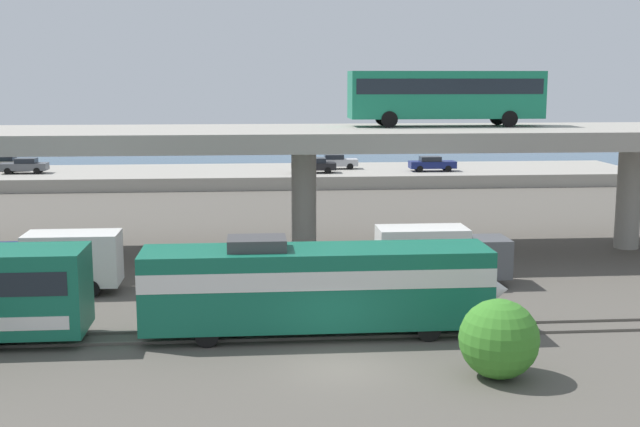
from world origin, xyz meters
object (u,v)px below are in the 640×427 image
train_locomotive (334,283)px  parked_car_3 (336,161)px  service_truck_west (55,261)px  parked_car_4 (25,166)px  transit_bus_on_overpass (446,93)px  parked_car_1 (3,163)px  parked_car_2 (314,165)px  parked_car_5 (432,164)px  service_truck_east (439,254)px

train_locomotive → parked_car_3: bearing=84.0°
service_truck_west → parked_car_4: service_truck_west is taller
parked_car_4 → transit_bus_on_overpass: bearing=136.8°
transit_bus_on_overpass → parked_car_4: bearing=136.8°
parked_car_1 → parked_car_4: size_ratio=0.99×
train_locomotive → parked_car_2: 48.06m
parked_car_2 → parked_car_5: (12.00, 0.45, 0.00)m
service_truck_west → parked_car_3: bearing=-113.1°
service_truck_east → parked_car_3: size_ratio=1.54×
service_truck_west → train_locomotive: bearing=149.3°
service_truck_east → parked_car_1: (-34.68, 44.69, 0.39)m
train_locomotive → parked_car_4: size_ratio=3.42×
service_truck_west → parked_car_5: (28.05, 40.61, 0.39)m
parked_car_3 → parked_car_4: 31.12m
transit_bus_on_overpass → service_truck_east: transit_bus_on_overpass is taller
transit_bus_on_overpass → parked_car_3: transit_bus_on_overpass is taller
transit_bus_on_overpass → service_truck_east: (-2.52, -9.76, -8.06)m
service_truck_east → parked_car_2: size_ratio=1.56×
train_locomotive → service_truck_west: train_locomotive is taller
train_locomotive → transit_bus_on_overpass: 21.02m
parked_car_5 → transit_bus_on_overpass: bearing=-101.2°
train_locomotive → service_truck_west: 15.30m
parked_car_2 → parked_car_4: same height
parked_car_4 → train_locomotive: bearing=117.2°
transit_bus_on_overpass → parked_car_1: bearing=136.8°
parked_car_5 → parked_car_4: bearing=177.8°
train_locomotive → transit_bus_on_overpass: transit_bus_on_overpass is taller
parked_car_2 → parked_car_3: same height
parked_car_1 → parked_car_4: 3.76m
service_truck_west → service_truck_east: bearing=-180.0°
transit_bus_on_overpass → parked_car_5: transit_bus_on_overpass is taller
parked_car_3 → parked_car_5: bearing=-17.4°
parked_car_2 → parked_car_5: bearing=-177.9°
service_truck_east → parked_car_1: bearing=127.8°
train_locomotive → parked_car_2: (2.90, 47.97, -0.16)m
service_truck_west → parked_car_3: 47.38m
train_locomotive → parked_car_1: size_ratio=3.46×
parked_car_3 → parked_car_4: bearing=-177.3°
train_locomotive → service_truck_west: (-13.15, 7.81, -0.56)m
train_locomotive → parked_car_3: (5.42, 51.39, -0.16)m
transit_bus_on_overpass → train_locomotive: bearing=-116.5°
parked_car_1 → parked_car_3: bearing=178.1°
train_locomotive → parked_car_3: train_locomotive is taller
parked_car_3 → parked_car_4: (-31.08, -1.45, 0.00)m
train_locomotive → service_truck_west: size_ratio=2.26×
train_locomotive → service_truck_east: bearing=51.3°
transit_bus_on_overpass → parked_car_1: size_ratio=2.70×
parked_car_5 → parked_car_3: bearing=162.6°
train_locomotive → service_truck_east: 10.02m
train_locomotive → parked_car_2: train_locomotive is taller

